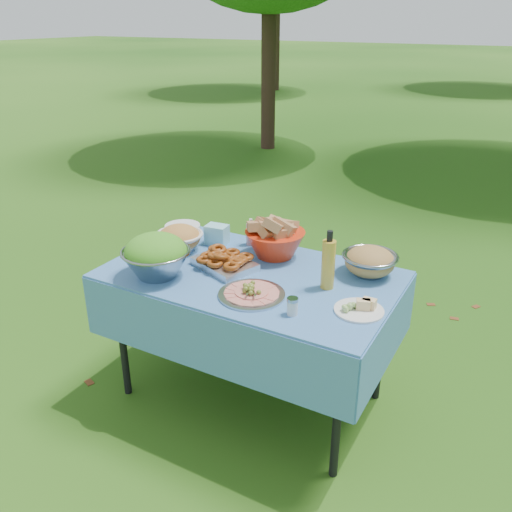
{
  "coord_description": "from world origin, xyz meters",
  "views": [
    {
      "loc": [
        1.22,
        -2.15,
        1.96
      ],
      "look_at": [
        0.03,
        0.0,
        0.86
      ],
      "focal_mm": 38.0,
      "sensor_mm": 36.0,
      "label": 1
    }
  ],
  "objects_px": {
    "salad_bowl": "(156,256)",
    "plate_stack": "(183,230)",
    "picnic_table": "(251,337)",
    "charcuterie_platter": "(252,289)",
    "oil_bottle": "(328,260)",
    "pasta_bowl_steel": "(370,261)",
    "bread_bowl": "(275,237)"
  },
  "relations": [
    {
      "from": "salad_bowl",
      "to": "plate_stack",
      "type": "relative_size",
      "value": 1.62
    },
    {
      "from": "picnic_table",
      "to": "charcuterie_platter",
      "type": "height_order",
      "value": "charcuterie_platter"
    },
    {
      "from": "oil_bottle",
      "to": "salad_bowl",
      "type": "bearing_deg",
      "value": -159.66
    },
    {
      "from": "salad_bowl",
      "to": "plate_stack",
      "type": "xyz_separation_m",
      "value": [
        -0.22,
        0.52,
        -0.08
      ]
    },
    {
      "from": "salad_bowl",
      "to": "charcuterie_platter",
      "type": "height_order",
      "value": "salad_bowl"
    },
    {
      "from": "plate_stack",
      "to": "picnic_table",
      "type": "bearing_deg",
      "value": -23.44
    },
    {
      "from": "picnic_table",
      "to": "salad_bowl",
      "type": "relative_size",
      "value": 4.31
    },
    {
      "from": "picnic_table",
      "to": "salad_bowl",
      "type": "xyz_separation_m",
      "value": [
        -0.4,
        -0.25,
        0.49
      ]
    },
    {
      "from": "salad_bowl",
      "to": "pasta_bowl_steel",
      "type": "height_order",
      "value": "salad_bowl"
    },
    {
      "from": "picnic_table",
      "to": "bread_bowl",
      "type": "xyz_separation_m",
      "value": [
        0.01,
        0.26,
        0.49
      ]
    },
    {
      "from": "plate_stack",
      "to": "pasta_bowl_steel",
      "type": "height_order",
      "value": "pasta_bowl_steel"
    },
    {
      "from": "picnic_table",
      "to": "pasta_bowl_steel",
      "type": "height_order",
      "value": "pasta_bowl_steel"
    },
    {
      "from": "picnic_table",
      "to": "pasta_bowl_steel",
      "type": "bearing_deg",
      "value": 28.24
    },
    {
      "from": "oil_bottle",
      "to": "plate_stack",
      "type": "bearing_deg",
      "value": 167.57
    },
    {
      "from": "picnic_table",
      "to": "plate_stack",
      "type": "distance_m",
      "value": 0.79
    },
    {
      "from": "salad_bowl",
      "to": "plate_stack",
      "type": "distance_m",
      "value": 0.57
    },
    {
      "from": "picnic_table",
      "to": "plate_stack",
      "type": "bearing_deg",
      "value": 156.56
    },
    {
      "from": "charcuterie_platter",
      "to": "plate_stack",
      "type": "bearing_deg",
      "value": 147.44
    },
    {
      "from": "picnic_table",
      "to": "charcuterie_platter",
      "type": "distance_m",
      "value": 0.48
    },
    {
      "from": "pasta_bowl_steel",
      "to": "picnic_table",
      "type": "bearing_deg",
      "value": -151.76
    },
    {
      "from": "picnic_table",
      "to": "charcuterie_platter",
      "type": "xyz_separation_m",
      "value": [
        0.12,
        -0.2,
        0.42
      ]
    },
    {
      "from": "picnic_table",
      "to": "plate_stack",
      "type": "relative_size",
      "value": 6.98
    },
    {
      "from": "picnic_table",
      "to": "salad_bowl",
      "type": "bearing_deg",
      "value": -147.64
    },
    {
      "from": "salad_bowl",
      "to": "pasta_bowl_steel",
      "type": "bearing_deg",
      "value": 30.05
    },
    {
      "from": "bread_bowl",
      "to": "plate_stack",
      "type": "bearing_deg",
      "value": 179.14
    },
    {
      "from": "bread_bowl",
      "to": "pasta_bowl_steel",
      "type": "height_order",
      "value": "bread_bowl"
    },
    {
      "from": "plate_stack",
      "to": "charcuterie_platter",
      "type": "height_order",
      "value": "charcuterie_platter"
    },
    {
      "from": "pasta_bowl_steel",
      "to": "oil_bottle",
      "type": "bearing_deg",
      "value": -118.31
    },
    {
      "from": "bread_bowl",
      "to": "oil_bottle",
      "type": "distance_m",
      "value": 0.45
    },
    {
      "from": "pasta_bowl_steel",
      "to": "charcuterie_platter",
      "type": "relative_size",
      "value": 0.87
    },
    {
      "from": "bread_bowl",
      "to": "charcuterie_platter",
      "type": "relative_size",
      "value": 1.03
    },
    {
      "from": "oil_bottle",
      "to": "pasta_bowl_steel",
      "type": "bearing_deg",
      "value": 61.69
    }
  ]
}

